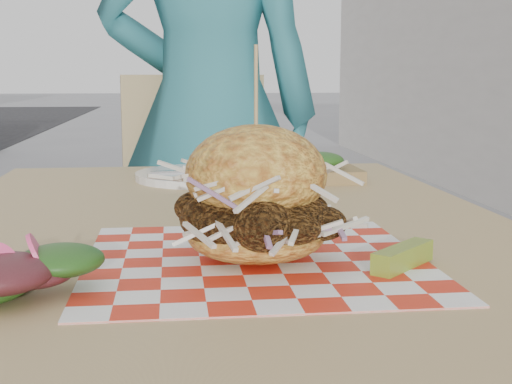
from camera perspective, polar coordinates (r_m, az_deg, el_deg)
diner at (r=1.99m, az=-3.81°, el=6.36°), size 0.68×0.51×1.69m
patio_table at (r=1.01m, az=-2.91°, el=-6.57°), size 0.80×1.20×0.75m
patio_chair at (r=2.06m, az=-5.12°, el=-1.78°), size 0.46×0.47×0.95m
paper_liner at (r=0.77m, az=0.00°, el=-5.47°), size 0.36×0.36×0.00m
sandwich at (r=0.75m, az=0.00°, el=-0.78°), size 0.20×0.20×0.23m
pickle_spear at (r=0.75m, az=11.67°, el=-5.10°), size 0.08×0.08×0.02m
side_salad at (r=0.67m, az=-18.47°, el=-6.98°), size 0.13×0.14×0.05m
place_setting at (r=1.37m, az=-4.03°, el=1.33°), size 0.27×0.27×0.02m
kraft_tray at (r=1.35m, az=5.13°, el=1.81°), size 0.15×0.12×0.06m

